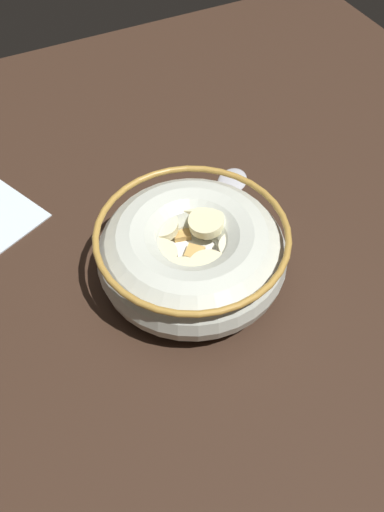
% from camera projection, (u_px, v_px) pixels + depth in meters
% --- Properties ---
extents(ground_plane, '(0.93, 0.93, 0.02)m').
position_uv_depth(ground_plane, '(192.00, 282.00, 0.53)').
color(ground_plane, '#332116').
extents(cereal_bowl, '(0.17, 0.17, 0.06)m').
position_uv_depth(cereal_bowl, '(192.00, 253.00, 0.50)').
color(cereal_bowl, beige).
rests_on(cereal_bowl, ground_plane).
extents(spoon, '(0.13, 0.12, 0.01)m').
position_uv_depth(spoon, '(226.00, 191.00, 0.60)').
color(spoon, '#B7B7BC').
rests_on(spoon, ground_plane).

